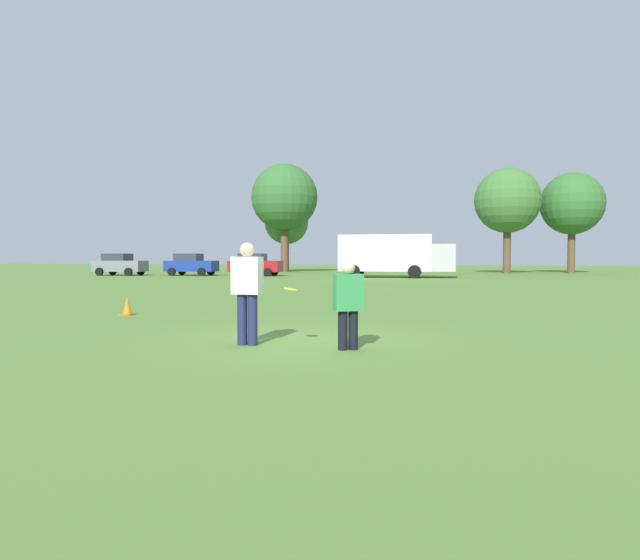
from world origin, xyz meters
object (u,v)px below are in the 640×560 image
player_thrower (247,288)px  frisbee (292,289)px  parked_car_mid_left (191,264)px  box_truck (394,254)px  traffic_cone (127,306)px  parked_car_center (255,265)px  parked_car_near_left (120,264)px  player_defender (348,300)px

player_thrower → frisbee: 0.77m
parked_car_mid_left → box_truck: box_truck is taller
traffic_cone → box_truck: box_truck is taller
player_thrower → frisbee: size_ratio=6.46×
parked_car_center → box_truck: box_truck is taller
parked_car_near_left → parked_car_mid_left: 5.95m
frisbee → parked_car_mid_left: parked_car_mid_left is taller
traffic_cone → player_defender: bearing=-31.2°
player_thrower → box_truck: box_truck is taller
parked_car_near_left → traffic_cone: bearing=-56.0°
frisbee → traffic_cone: (-5.74, 3.88, -0.74)m
parked_car_near_left → box_truck: 22.77m
parked_car_center → traffic_cone: bearing=-75.3°
parked_car_near_left → box_truck: box_truck is taller
parked_car_near_left → parked_car_center: bearing=8.2°
frisbee → parked_car_center: size_ratio=0.06×
frisbee → parked_car_center: parked_car_center is taller
traffic_cone → parked_car_near_left: parked_car_near_left is taller
player_defender → frisbee: size_ratio=5.37×
player_defender → box_truck: 33.66m
box_truck → traffic_cone: bearing=-96.7°
traffic_cone → parked_car_mid_left: parked_car_mid_left is taller
player_thrower → frisbee: player_thrower is taller
player_thrower → frisbee: (0.75, 0.17, -0.03)m
parked_car_mid_left → player_defender: bearing=-59.3°
parked_car_center → parked_car_mid_left: bearing=-177.7°
parked_car_near_left → parked_car_center: same height
player_defender → parked_car_mid_left: (-20.29, 34.13, 0.10)m
parked_car_mid_left → parked_car_center: size_ratio=1.00×
frisbee → traffic_cone: frisbee is taller
frisbee → parked_car_near_left: size_ratio=0.06×
traffic_cone → box_truck: bearing=83.3°
traffic_cone → parked_car_near_left: bearing=124.0°
player_thrower → parked_car_near_left: bearing=126.6°
player_defender → traffic_cone: size_ratio=3.08×
parked_car_near_left → box_truck: bearing=1.9°
traffic_cone → player_thrower: bearing=-39.1°
parked_car_center → box_truck: 11.43m
player_thrower → player_defender: (1.80, -0.06, -0.18)m
player_thrower → box_truck: size_ratio=0.21×
player_defender → parked_car_near_left: (-26.07, 32.73, 0.10)m
player_defender → box_truck: size_ratio=0.17×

